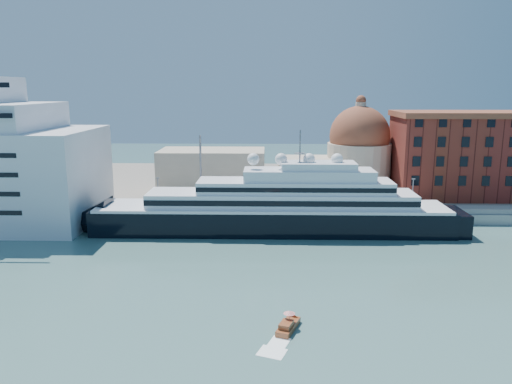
{
  "coord_description": "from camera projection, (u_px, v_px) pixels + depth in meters",
  "views": [
    {
      "loc": [
        -4.11,
        -84.13,
        31.5
      ],
      "look_at": [
        -6.46,
        18.0,
        10.05
      ],
      "focal_mm": 35.0,
      "sensor_mm": 36.0,
      "label": 1
    }
  ],
  "objects": [
    {
      "name": "warehouse",
      "position": [
        473.0,
        154.0,
        135.57
      ],
      "size": [
        43.0,
        19.0,
        23.25
      ],
      "color": "maroon",
      "rests_on": "land"
    },
    {
      "name": "church",
      "position": [
        304.0,
        161.0,
        142.78
      ],
      "size": [
        66.0,
        18.0,
        25.5
      ],
      "color": "beige",
      "rests_on": "land"
    },
    {
      "name": "superyacht",
      "position": [
        261.0,
        212.0,
        110.38
      ],
      "size": [
        88.55,
        12.28,
        26.46
      ],
      "color": "black",
      "rests_on": "ground"
    },
    {
      "name": "ground",
      "position": [
        290.0,
        268.0,
        88.7
      ],
      "size": [
        400.0,
        400.0,
        0.0
      ],
      "primitive_type": "plane",
      "color": "#365D5C",
      "rests_on": "ground"
    },
    {
      "name": "land",
      "position": [
        280.0,
        183.0,
        161.87
      ],
      "size": [
        260.0,
        72.0,
        2.0
      ],
      "primitive_type": "cube",
      "color": "slate",
      "rests_on": "ground"
    },
    {
      "name": "quay",
      "position": [
        284.0,
        214.0,
        121.71
      ],
      "size": [
        180.0,
        10.0,
        2.5
      ],
      "primitive_type": "cube",
      "color": "gray",
      "rests_on": "ground"
    },
    {
      "name": "service_barge",
      "position": [
        65.0,
        227.0,
        111.96
      ],
      "size": [
        11.99,
        6.7,
        2.56
      ],
      "rotation": [
        0.0,
        0.0,
        0.27
      ],
      "color": "white",
      "rests_on": "ground"
    },
    {
      "name": "quay_fence",
      "position": [
        285.0,
        211.0,
        116.92
      ],
      "size": [
        180.0,
        0.1,
        1.2
      ],
      "primitive_type": "cube",
      "color": "slate",
      "rests_on": "quay"
    },
    {
      "name": "water_taxi",
      "position": [
        288.0,
        326.0,
        65.96
      ],
      "size": [
        3.59,
        5.71,
        2.58
      ],
      "rotation": [
        0.0,
        0.0,
        -0.36
      ],
      "color": "maroon",
      "rests_on": "ground"
    },
    {
      "name": "lamp_posts",
      "position": [
        231.0,
        180.0,
        118.53
      ],
      "size": [
        120.8,
        2.4,
        18.0
      ],
      "color": "slate",
      "rests_on": "quay"
    }
  ]
}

